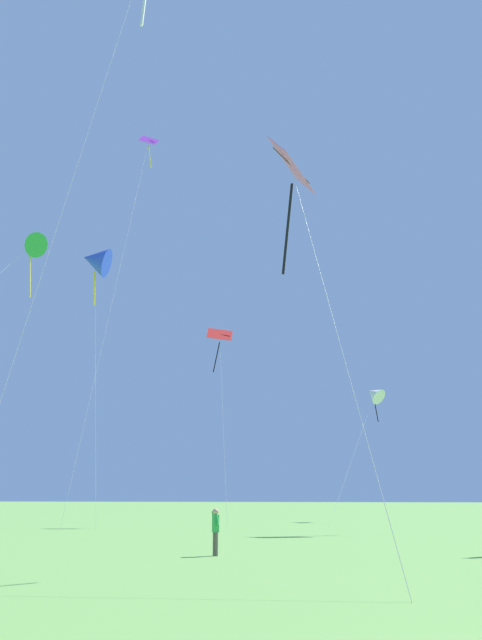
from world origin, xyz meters
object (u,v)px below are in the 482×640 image
kite_red_high (219,343)px  kite_blue_delta (95,260)px  kite_white_distant (374,394)px  person_child_small (216,527)px  kite_green_small (31,244)px  kite_purple_streamer (145,160)px  kite_pink_low (292,187)px

kite_red_high → kite_blue_delta: 9.98m
kite_white_distant → person_child_small: kite_white_distant is taller
kite_red_high → person_child_small: (5.43, -20.74, -10.07)m
kite_red_high → kite_green_small: 14.66m
kite_green_small → kite_red_high: bearing=67.9°
kite_white_distant → kite_blue_delta: (-17.13, -10.68, 7.81)m
kite_red_high → kite_purple_streamer: bearing=157.9°
kite_purple_streamer → kite_red_high: (6.39, -2.59, -14.62)m
kite_red_high → kite_green_small: (-5.46, -13.45, 2.02)m
kite_purple_streamer → kite_red_high: 16.16m
kite_white_distant → kite_purple_streamer: bearing=-155.6°
kite_purple_streamer → kite_white_distant: size_ratio=2.90×
kite_purple_streamer → kite_white_distant: (15.39, 6.97, -16.73)m
kite_purple_streamer → person_child_small: size_ratio=22.04×
kite_pink_low → kite_green_small: bearing=144.3°
kite_purple_streamer → kite_green_small: kite_purple_streamer is taller
kite_white_distant → person_child_small: size_ratio=7.59×
kite_pink_low → kite_blue_delta: 28.25m
kite_white_distant → kite_pink_low: bearing=-91.5°
kite_blue_delta → kite_pink_low: bearing=-53.7°
kite_pink_low → kite_purple_streamer: 33.53m
kite_purple_streamer → kite_white_distant: bearing=24.4°
kite_pink_low → kite_purple_streamer: size_ratio=0.40×
kite_pink_low → kite_green_small: 17.03m
kite_blue_delta → kite_purple_streamer: bearing=65.0°
person_child_small → kite_green_small: bearing=146.2°
kite_green_small → kite_blue_delta: kite_blue_delta is taller
kite_pink_low → kite_purple_streamer: kite_purple_streamer is taller
kite_green_small → person_child_small: (10.89, -7.29, -12.09)m
kite_pink_low → kite_red_high: size_ratio=0.93×
kite_red_high → person_child_small: size_ratio=9.38×
kite_pink_low → person_child_small: (-2.71, 2.47, -8.94)m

